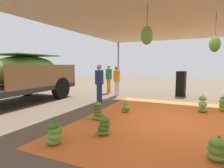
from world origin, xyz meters
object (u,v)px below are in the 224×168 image
Objects in this scene: banana_bunch_1 at (54,134)px; banana_bunch_2 at (104,126)px; worker_1 at (99,81)px; worker_0 at (109,77)px; banana_bunch_0 at (223,103)px; speaker_stack at (181,84)px; worker_2 at (117,79)px; banana_bunch_5 at (98,111)px; banana_bunch_9 at (126,107)px; banana_bunch_7 at (203,105)px; banana_bunch_8 at (223,106)px; banana_bunch_4 at (218,150)px.

banana_bunch_1 is 1.09m from banana_bunch_2.
worker_0 is at bearing 17.60° from worker_1.
banana_bunch_0 is 0.30× the size of worker_1.
worker_2 is at bearing 114.46° from speaker_stack.
banana_bunch_2 is 5.51m from worker_2.
banana_bunch_5 is 5.79m from speaker_stack.
banana_bunch_5 reaches higher than banana_bunch_9.
banana_bunch_0 is 2.87m from speaker_stack.
banana_bunch_9 is at bearing -124.36° from worker_1.
banana_bunch_7 is at bearing -119.62° from worker_0.
banana_bunch_8 is 3.33m from speaker_stack.
worker_2 is (5.12, 1.90, 0.69)m from banana_bunch_2.
banana_bunch_8 is 4.89m from worker_2.
banana_bunch_7 is at bearing -32.89° from banana_bunch_2.
banana_bunch_7 is 0.38× the size of worker_2.
banana_bunch_5 is 4.32m from worker_2.
banana_bunch_0 is at bearing -4.68° from banana_bunch_8.
banana_bunch_1 reaches higher than banana_bunch_4.
banana_bunch_2 is 0.30× the size of worker_1.
worker_1 is at bearing 30.24° from banana_bunch_2.
banana_bunch_2 reaches higher than banana_bunch_9.
banana_bunch_1 is 7.12m from worker_0.
worker_0 reaches higher than banana_bunch_1.
banana_bunch_5 is (1.24, 2.96, 0.05)m from banana_bunch_4.
speaker_stack is (3.31, 0.96, 0.38)m from banana_bunch_7.
speaker_stack is at bearing 9.55° from banana_bunch_4.
banana_bunch_7 is (-0.99, 0.68, 0.06)m from banana_bunch_0.
worker_1 reaches higher than banana_bunch_9.
banana_bunch_0 is 6.07m from banana_bunch_1.
banana_bunch_1 is 4.35m from worker_1.
worker_0 is (2.31, 5.42, 0.73)m from banana_bunch_8.
banana_bunch_1 is 2.96m from banana_bunch_4.
worker_1 reaches higher than banana_bunch_0.
banana_bunch_7 reaches higher than banana_bunch_8.
banana_bunch_7 is 0.75m from banana_bunch_8.
worker_1 is (1.11, 1.62, 0.76)m from banana_bunch_9.
worker_1 reaches higher than banana_bunch_1.
banana_bunch_4 is at bearing -133.40° from banana_bunch_9.
banana_bunch_4 is (-0.23, -2.23, -0.01)m from banana_bunch_2.
banana_bunch_2 is 0.84× the size of banana_bunch_5.
banana_bunch_7 is at bearing 2.89° from banana_bunch_4.
worker_1 is at bearing 49.88° from banana_bunch_4.
speaker_stack is at bearing -65.54° from worker_2.
banana_bunch_5 reaches higher than banana_bunch_2.
banana_bunch_0 is 3.63m from banana_bunch_9.
banana_bunch_1 is at bearing -168.26° from worker_2.
banana_bunch_7 is at bearing -65.65° from banana_bunch_9.
worker_1 reaches higher than banana_bunch_2.
banana_bunch_2 is at bearing 143.22° from banana_bunch_8.
speaker_stack is at bearing 16.14° from banana_bunch_7.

